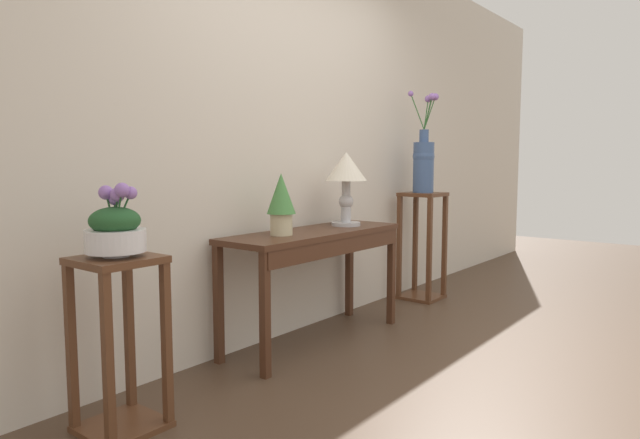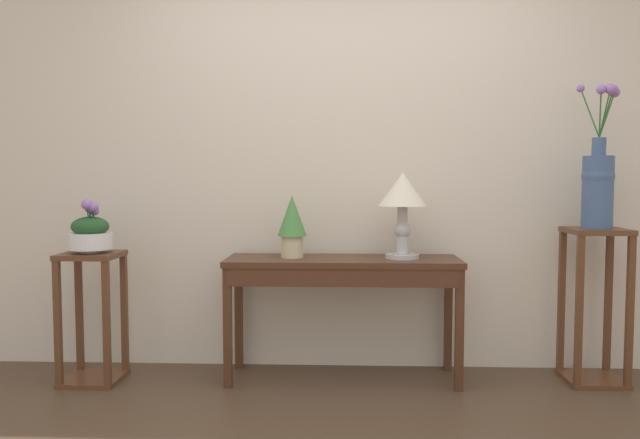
{
  "view_description": "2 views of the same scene",
  "coord_description": "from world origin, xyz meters",
  "px_view_note": "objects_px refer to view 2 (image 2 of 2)",
  "views": [
    {
      "loc": [
        -2.77,
        -0.93,
        1.15
      ],
      "look_at": [
        0.12,
        1.33,
        0.78
      ],
      "focal_mm": 31.7,
      "sensor_mm": 36.0,
      "label": 1
    },
    {
      "loc": [
        0.0,
        -2.26,
        1.18
      ],
      "look_at": [
        -0.14,
        1.28,
        0.95
      ],
      "focal_mm": 34.22,
      "sensor_mm": 36.0,
      "label": 2
    }
  ],
  "objects_px": {
    "console_table": "(342,275)",
    "pedestal_stand_right": "(594,306)",
    "table_lamp": "(402,198)",
    "flower_vase_tall_right": "(598,182)",
    "pedestal_stand_left": "(92,317)",
    "potted_plant_on_console": "(292,223)",
    "planter_bowl_wide_left": "(90,232)"
  },
  "relations": [
    {
      "from": "planter_bowl_wide_left",
      "to": "pedestal_stand_left",
      "type": "bearing_deg",
      "value": 133.0
    },
    {
      "from": "pedestal_stand_right",
      "to": "console_table",
      "type": "bearing_deg",
      "value": -178.86
    },
    {
      "from": "planter_bowl_wide_left",
      "to": "flower_vase_tall_right",
      "type": "xyz_separation_m",
      "value": [
        2.91,
        0.1,
        0.29
      ]
    },
    {
      "from": "table_lamp",
      "to": "pedestal_stand_left",
      "type": "xyz_separation_m",
      "value": [
        -1.8,
        -0.1,
        -0.69
      ]
    },
    {
      "from": "table_lamp",
      "to": "flower_vase_tall_right",
      "type": "bearing_deg",
      "value": 0.12
    },
    {
      "from": "console_table",
      "to": "potted_plant_on_console",
      "type": "height_order",
      "value": "potted_plant_on_console"
    },
    {
      "from": "pedestal_stand_left",
      "to": "pedestal_stand_right",
      "type": "height_order",
      "value": "pedestal_stand_right"
    },
    {
      "from": "console_table",
      "to": "pedestal_stand_right",
      "type": "height_order",
      "value": "pedestal_stand_right"
    },
    {
      "from": "console_table",
      "to": "potted_plant_on_console",
      "type": "relative_size",
      "value": 3.71
    },
    {
      "from": "potted_plant_on_console",
      "to": "flower_vase_tall_right",
      "type": "bearing_deg",
      "value": -0.29
    },
    {
      "from": "pedestal_stand_right",
      "to": "flower_vase_tall_right",
      "type": "height_order",
      "value": "flower_vase_tall_right"
    },
    {
      "from": "console_table",
      "to": "pedestal_stand_left",
      "type": "bearing_deg",
      "value": -177.08
    },
    {
      "from": "pedestal_stand_right",
      "to": "flower_vase_tall_right",
      "type": "xyz_separation_m",
      "value": [
        0.0,
        -0.0,
        0.72
      ]
    },
    {
      "from": "potted_plant_on_console",
      "to": "pedestal_stand_left",
      "type": "height_order",
      "value": "potted_plant_on_console"
    },
    {
      "from": "potted_plant_on_console",
      "to": "pedestal_stand_left",
      "type": "relative_size",
      "value": 0.48
    },
    {
      "from": "console_table",
      "to": "table_lamp",
      "type": "height_order",
      "value": "table_lamp"
    },
    {
      "from": "potted_plant_on_console",
      "to": "planter_bowl_wide_left",
      "type": "height_order",
      "value": "potted_plant_on_console"
    },
    {
      "from": "console_table",
      "to": "flower_vase_tall_right",
      "type": "xyz_separation_m",
      "value": [
        1.45,
        0.03,
        0.54
      ]
    },
    {
      "from": "pedestal_stand_left",
      "to": "planter_bowl_wide_left",
      "type": "relative_size",
      "value": 2.44
    },
    {
      "from": "pedestal_stand_left",
      "to": "potted_plant_on_console",
      "type": "bearing_deg",
      "value": 5.47
    },
    {
      "from": "potted_plant_on_console",
      "to": "pedestal_stand_right",
      "type": "xyz_separation_m",
      "value": [
        1.75,
        -0.01,
        -0.47
      ]
    },
    {
      "from": "table_lamp",
      "to": "pedestal_stand_right",
      "type": "bearing_deg",
      "value": 0.19
    },
    {
      "from": "pedestal_stand_left",
      "to": "flower_vase_tall_right",
      "type": "height_order",
      "value": "flower_vase_tall_right"
    },
    {
      "from": "table_lamp",
      "to": "planter_bowl_wide_left",
      "type": "distance_m",
      "value": 1.81
    },
    {
      "from": "console_table",
      "to": "pedestal_stand_left",
      "type": "xyz_separation_m",
      "value": [
        -1.45,
        -0.07,
        -0.25
      ]
    },
    {
      "from": "table_lamp",
      "to": "flower_vase_tall_right",
      "type": "height_order",
      "value": "flower_vase_tall_right"
    },
    {
      "from": "table_lamp",
      "to": "flower_vase_tall_right",
      "type": "relative_size",
      "value": 0.6
    },
    {
      "from": "table_lamp",
      "to": "potted_plant_on_console",
      "type": "height_order",
      "value": "table_lamp"
    },
    {
      "from": "pedestal_stand_left",
      "to": "planter_bowl_wide_left",
      "type": "distance_m",
      "value": 0.5
    },
    {
      "from": "console_table",
      "to": "pedestal_stand_right",
      "type": "xyz_separation_m",
      "value": [
        1.45,
        0.03,
        -0.18
      ]
    },
    {
      "from": "pedestal_stand_left",
      "to": "flower_vase_tall_right",
      "type": "relative_size",
      "value": 0.91
    },
    {
      "from": "planter_bowl_wide_left",
      "to": "table_lamp",
      "type": "bearing_deg",
      "value": 3.19
    }
  ]
}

